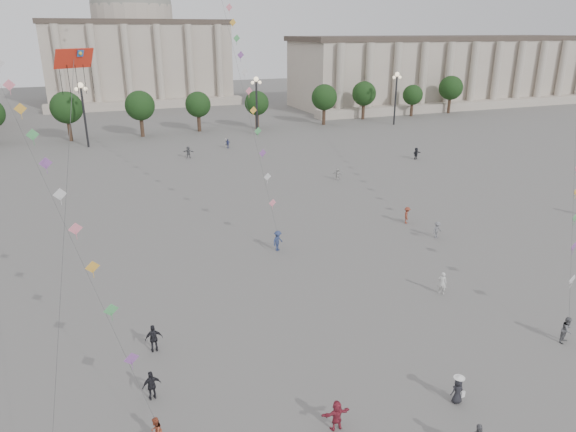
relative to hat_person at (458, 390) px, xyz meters
name	(u,v)px	position (x,y,z in m)	size (l,w,h in m)	color
ground	(381,362)	(-1.90, 4.46, -0.81)	(360.00, 360.00, 0.00)	#5B5955
hall_east	(445,71)	(73.10, 98.36, 7.62)	(84.00, 26.22, 17.20)	#AD9F91
hall_central	(136,47)	(-1.90, 133.68, 13.43)	(48.30, 34.30, 35.50)	#AD9F91
tree_row	(168,104)	(-1.90, 82.46, 4.59)	(137.12, 5.12, 8.00)	#36251B
lamp_post_mid_west	(83,103)	(-16.90, 74.46, 6.55)	(2.00, 0.90, 10.65)	#262628
lamp_post_mid_east	(256,95)	(13.10, 74.46, 6.55)	(2.00, 0.90, 10.65)	#262628
lamp_post_far_east	(396,89)	(43.10, 74.46, 6.55)	(2.00, 0.90, 10.65)	#262628
person_crowd_0	(228,144)	(4.88, 65.05, -0.05)	(0.89, 0.37, 1.52)	navy
person_crowd_4	(226,143)	(4.64, 65.32, -0.02)	(1.46, 0.46, 1.57)	silver
person_crowd_6	(437,230)	(13.18, 19.54, 0.01)	(1.05, 0.60, 1.62)	slate
person_crowd_7	(337,174)	(13.32, 41.00, -0.05)	(1.40, 0.45, 1.51)	beige
person_crowd_8	(407,215)	(12.71, 23.90, 0.06)	(1.12, 0.65, 1.74)	brown
person_crowd_9	(416,153)	(29.68, 46.96, 0.10)	(1.68, 0.54, 1.81)	black
person_crowd_12	(188,152)	(-2.63, 60.41, 0.12)	(1.71, 0.55, 1.85)	slate
person_crowd_13	(442,283)	(6.71, 10.21, 0.09)	(0.65, 0.43, 1.78)	beige
tourist_1	(154,338)	(-14.34, 10.54, 0.10)	(1.07, 0.44, 1.82)	black
tourist_2	(337,415)	(-6.83, 0.59, 0.01)	(1.51, 0.48, 1.63)	#9B2A3C
tourist_4	(152,385)	(-15.03, 6.15, 0.05)	(1.01, 0.42, 1.72)	black
kite_flyer_0	(156,431)	(-15.27, 2.79, -0.05)	(0.73, 0.57, 1.50)	#A0462B
kite_flyer_1	(278,241)	(-1.96, 22.23, 0.14)	(1.22, 0.70, 1.88)	navy
kite_flyer_2	(567,330)	(10.09, 2.11, 0.07)	(0.85, 0.67, 1.76)	#5B5C60
hat_person	(458,390)	(0.00, 0.00, 0.00)	(0.72, 0.60, 1.69)	black
dragon_kite	(75,76)	(-16.78, 12.94, 15.58)	(2.55, 9.04, 22.88)	red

